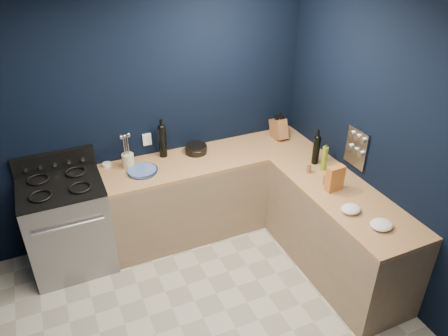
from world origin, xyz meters
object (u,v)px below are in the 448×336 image
crouton_bag (335,178)px  knife_block (279,129)px  utensil_crock (128,161)px  gas_range (69,227)px  plate_stack (142,171)px

crouton_bag → knife_block: bearing=82.7°
utensil_crock → crouton_bag: bearing=-35.8°
utensil_crock → crouton_bag: (1.64, -1.18, 0.05)m
utensil_crock → knife_block: (1.71, -0.03, 0.04)m
gas_range → knife_block: bearing=2.5°
plate_stack → crouton_bag: size_ratio=1.16×
gas_range → utensil_crock: bearing=11.8°
utensil_crock → gas_range: bearing=-168.2°
plate_stack → utensil_crock: utensil_crock is taller
gas_range → knife_block: (2.39, 0.11, 0.55)m
gas_range → crouton_bag: (2.31, -1.04, 0.56)m
utensil_crock → knife_block: knife_block is taller
gas_range → crouton_bag: crouton_bag is taller
gas_range → knife_block: 2.46m
gas_range → utensil_crock: 0.86m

